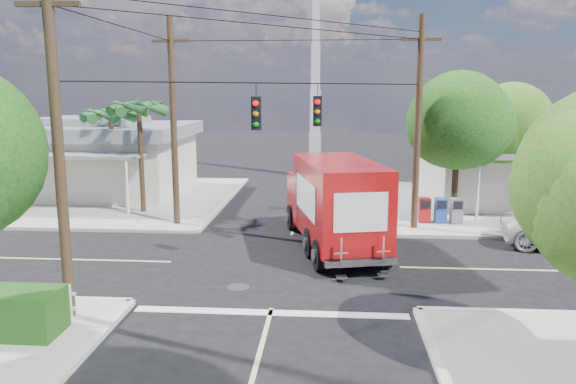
# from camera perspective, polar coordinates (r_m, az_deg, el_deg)

# --- Properties ---
(ground) EXTENTS (120.00, 120.00, 0.00)m
(ground) POSITION_cam_1_polar(r_m,az_deg,el_deg) (19.67, -0.45, -7.37)
(ground) COLOR black
(ground) RESTS_ON ground
(sidewalk_ne) EXTENTS (14.12, 14.12, 0.14)m
(sidewalk_ne) POSITION_cam_1_polar(r_m,az_deg,el_deg) (31.54, 21.43, -1.18)
(sidewalk_ne) COLOR #9E988E
(sidewalk_ne) RESTS_ON ground
(sidewalk_nw) EXTENTS (14.12, 14.12, 0.14)m
(sidewalk_nw) POSITION_cam_1_polar(r_m,az_deg,el_deg) (32.60, -18.19, -0.62)
(sidewalk_nw) COLOR #9E988E
(sidewalk_nw) RESTS_ON ground
(road_markings) EXTENTS (32.00, 32.00, 0.01)m
(road_markings) POSITION_cam_1_polar(r_m,az_deg,el_deg) (18.27, -0.83, -8.76)
(road_markings) COLOR beige
(road_markings) RESTS_ON ground
(building_ne) EXTENTS (11.80, 10.20, 4.50)m
(building_ne) POSITION_cam_1_polar(r_m,az_deg,el_deg) (32.73, 23.86, 3.04)
(building_ne) COLOR beige
(building_ne) RESTS_ON sidewalk_ne
(building_nw) EXTENTS (10.80, 10.20, 4.30)m
(building_nw) POSITION_cam_1_polar(r_m,az_deg,el_deg) (34.17, -19.12, 3.46)
(building_nw) COLOR beige
(building_nw) RESTS_ON sidewalk_nw
(radio_tower) EXTENTS (0.80, 0.80, 17.00)m
(radio_tower) POSITION_cam_1_polar(r_m,az_deg,el_deg) (38.68, 2.80, 9.84)
(radio_tower) COLOR silver
(radio_tower) RESTS_ON ground
(tree_ne_front) EXTENTS (4.21, 4.14, 6.66)m
(tree_ne_front) POSITION_cam_1_polar(r_m,az_deg,el_deg) (26.07, 16.97, 7.23)
(tree_ne_front) COLOR #422D1C
(tree_ne_front) RESTS_ON sidewalk_ne
(tree_ne_back) EXTENTS (3.77, 3.66, 5.82)m
(tree_ne_back) POSITION_cam_1_polar(r_m,az_deg,el_deg) (28.88, 21.04, 6.10)
(tree_ne_back) COLOR #422D1C
(tree_ne_back) RESTS_ON sidewalk_ne
(palm_nw_front) EXTENTS (3.01, 3.08, 5.59)m
(palm_nw_front) POSITION_cam_1_polar(r_m,az_deg,el_deg) (27.71, -14.92, 8.06)
(palm_nw_front) COLOR #422D1C
(palm_nw_front) RESTS_ON sidewalk_nw
(palm_nw_back) EXTENTS (3.01, 3.08, 5.19)m
(palm_nw_back) POSITION_cam_1_polar(r_m,az_deg,el_deg) (29.83, -17.60, 7.35)
(palm_nw_back) COLOR #422D1C
(palm_nw_back) RESTS_ON sidewalk_nw
(utility_poles) EXTENTS (12.00, 10.68, 9.00)m
(utility_poles) POSITION_cam_1_polar(r_m,az_deg,el_deg) (20.55, -4.52, 6.66)
(utility_poles) COLOR #473321
(utility_poles) RESTS_ON ground
(vending_boxes) EXTENTS (1.90, 0.50, 1.10)m
(vending_boxes) POSITION_cam_1_polar(r_m,az_deg,el_deg) (25.90, 15.23, -1.81)
(vending_boxes) COLOR maroon
(vending_boxes) RESTS_ON sidewalk_ne
(delivery_truck) EXTENTS (4.10, 8.26, 3.44)m
(delivery_truck) POSITION_cam_1_polar(r_m,az_deg,el_deg) (21.39, 4.69, -1.12)
(delivery_truck) COLOR black
(delivery_truck) RESTS_ON ground
(parked_car) EXTENTS (5.72, 3.44, 1.49)m
(parked_car) POSITION_cam_1_polar(r_m,az_deg,el_deg) (24.09, 27.13, -3.38)
(parked_car) COLOR silver
(parked_car) RESTS_ON ground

